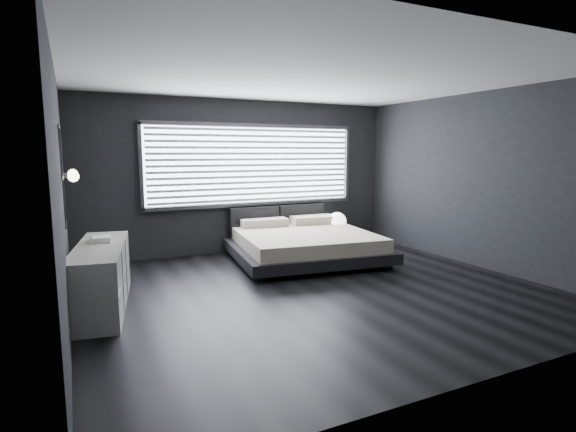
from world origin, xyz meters
name	(u,v)px	position (x,y,z in m)	size (l,w,h in m)	color
room	(316,187)	(0.00, 0.00, 1.40)	(6.04, 6.00, 2.80)	black
window	(255,165)	(0.20, 2.70, 1.61)	(4.14, 0.09, 1.52)	white
headboard	(278,219)	(0.66, 2.64, 0.57)	(1.96, 0.16, 0.52)	black
sconce_near	(73,177)	(-2.88, 0.05, 1.60)	(0.18, 0.11, 0.11)	silver
sconce_far	(73,174)	(-2.88, 0.65, 1.60)	(0.18, 0.11, 0.11)	silver
wall_art_upper	(60,152)	(-2.98, -0.55, 1.85)	(0.01, 0.48, 0.48)	#47474C
wall_art_lower	(64,201)	(-2.98, -0.30, 1.38)	(0.01, 0.48, 0.48)	#47474C
bed	(304,243)	(0.66, 1.60, 0.29)	(2.71, 2.61, 0.63)	black
nightstand	(338,239)	(1.71, 2.13, 0.18)	(0.60, 0.50, 0.35)	white
orb_lamp	(337,221)	(1.68, 2.14, 0.52)	(0.35, 0.35, 0.35)	white
dresser	(102,277)	(-2.65, 0.49, 0.38)	(0.84, 1.96, 0.76)	white
book_stack	(101,239)	(-2.62, 0.73, 0.79)	(0.27, 0.34, 0.07)	silver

